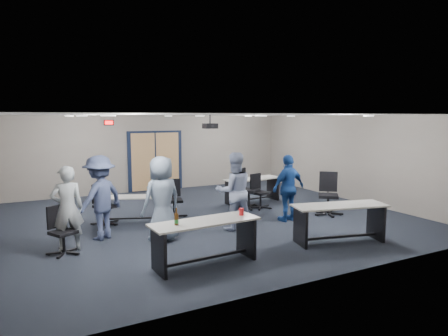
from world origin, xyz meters
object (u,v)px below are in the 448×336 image
table_front_right (339,217)px  chair_back_c (249,189)px  table_front_left (205,234)px  person_navy (288,188)px  chair_back_d (261,191)px  person_back (100,198)px  chair_back_b (174,199)px  chair_loose_left (63,230)px  table_back_right (253,186)px  table_back_left (135,204)px  person_lightblue (234,191)px  person_gray (67,209)px  chair_loose_right (328,194)px  chair_back_a (105,205)px  person_plaid (162,199)px

table_front_right → chair_back_c: 3.57m
table_front_left → person_navy: (3.16, 1.79, 0.29)m
chair_back_d → person_back: size_ratio=0.55×
chair_back_b → chair_back_d: bearing=9.5°
chair_loose_left → person_navy: 5.38m
table_back_right → chair_back_b: 2.93m
table_front_right → table_back_left: table_front_right is taller
table_back_right → person_lightblue: person_lightblue is taller
table_front_right → person_gray: size_ratio=1.23×
person_lightblue → table_front_left: bearing=59.8°
chair_back_c → person_gray: (-5.07, -1.50, 0.28)m
chair_back_b → chair_loose_right: size_ratio=0.87×
table_front_right → chair_back_a: 5.55m
table_front_right → table_back_left: 4.97m
table_back_right → person_navy: size_ratio=1.12×
chair_loose_right → person_lightblue: 2.94m
person_plaid → table_front_left: bearing=84.6°
chair_back_b → chair_back_d: chair_back_b is taller
chair_back_c → chair_loose_right: (1.51, -1.65, -0.00)m
table_front_right → person_gray: person_gray is taller
table_front_right → chair_back_c: bearing=105.2°
chair_loose_left → person_gray: person_gray is taller
table_front_left → chair_loose_right: bearing=18.5°
person_gray → chair_back_d: bearing=-167.2°
table_back_right → chair_back_c: 0.89m
table_back_right → chair_back_d: chair_back_d is taller
table_front_left → chair_back_b: size_ratio=2.02×
chair_back_a → chair_back_b: chair_back_a is taller
table_back_left → chair_back_a: 0.74m
chair_back_d → chair_loose_right: chair_loose_right is taller
chair_back_a → chair_back_d: chair_back_a is taller
chair_loose_left → person_lightblue: person_lightblue is taller
person_lightblue → person_gray: bearing=8.7°
table_front_left → person_navy: size_ratio=1.19×
chair_back_c → person_navy: (0.19, -1.64, 0.27)m
chair_back_a → chair_loose_left: (-1.14, -1.80, -0.03)m
person_plaid → person_lightblue: (1.79, 0.06, 0.00)m
chair_back_a → chair_loose_right: size_ratio=0.87×
person_lightblue → person_back: 3.02m
chair_loose_right → person_lightblue: bearing=-140.3°
person_navy → person_gray: bearing=-8.8°
chair_back_d → person_gray: bearing=178.6°
table_front_left → table_front_right: 3.07m
person_plaid → chair_loose_left: bearing=-15.2°
person_gray → person_navy: size_ratio=1.00×
table_front_right → table_back_left: size_ratio=1.23×
table_back_left → chair_loose_right: 5.12m
chair_back_a → chair_back_b: 1.75m
table_back_left → person_back: 1.55m
table_front_left → person_back: size_ratio=1.11×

